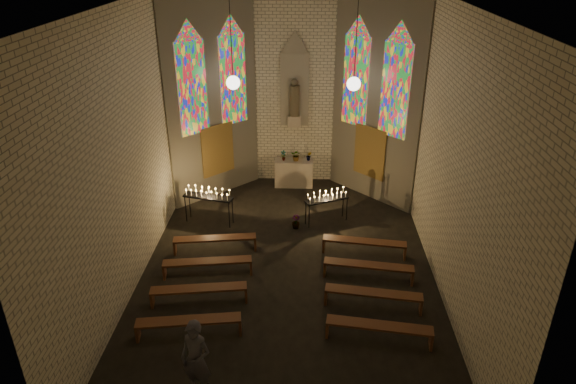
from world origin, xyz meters
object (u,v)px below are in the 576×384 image
object	(u,v)px
votive_stand_left	(208,194)
altar	(294,173)
votive_stand_right	(327,197)
visitor	(196,359)
aisle_flower_pot	(296,222)

from	to	relation	value
votive_stand_left	altar	bearing A→B (deg)	61.07
votive_stand_left	votive_stand_right	xyz separation A→B (m)	(3.78, 0.16, -0.10)
altar	votive_stand_right	xyz separation A→B (m)	(1.13, -2.74, 0.40)
votive_stand_left	visitor	xyz separation A→B (m)	(1.01, -6.93, -0.13)
votive_stand_right	visitor	bearing A→B (deg)	-135.72
aisle_flower_pot	visitor	size ratio (longest dim) A/B	0.26
aisle_flower_pot	visitor	world-z (taller)	visitor
altar	votive_stand_right	distance (m)	2.99
aisle_flower_pot	votive_stand_left	size ratio (longest dim) A/B	0.28
altar	aisle_flower_pot	world-z (taller)	altar
altar	votive_stand_right	size ratio (longest dim) A/B	0.97
votive_stand_right	visitor	distance (m)	7.61
altar	aisle_flower_pot	bearing A→B (deg)	-87.14
votive_stand_left	votive_stand_right	bearing A→B (deg)	15.88
altar	votive_stand_left	bearing A→B (deg)	-132.31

